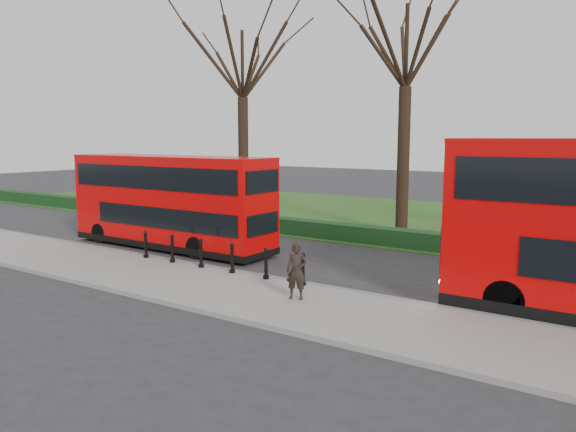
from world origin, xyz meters
The scene contains 12 objects.
ground centered at (0.00, 0.00, 0.00)m, with size 120.00×120.00×0.00m, color #28282B.
pavement centered at (0.00, -3.00, 0.07)m, with size 60.00×4.00×0.15m, color gray.
kerb centered at (0.00, -1.00, 0.07)m, with size 60.00×0.25×0.16m, color slate.
grass_verge centered at (0.00, 15.00, 0.03)m, with size 60.00×18.00×0.06m, color #2C4D19.
hedge centered at (0.00, 6.80, 0.40)m, with size 60.00×0.90×0.80m, color black.
yellow_line_outer centered at (0.00, -0.70, 0.01)m, with size 60.00×0.10×0.01m, color yellow.
yellow_line_inner centered at (0.00, -0.50, 0.01)m, with size 60.00×0.10×0.01m, color yellow.
tree_left centered at (-8.00, 10.00, 9.35)m, with size 8.22×8.22×12.85m.
tree_mid centered at (2.00, 10.00, 9.51)m, with size 8.36×8.36×13.07m.
bollard_row centered at (-0.11, -1.35, 0.65)m, with size 7.41×0.15×1.00m.
bus_lead centered at (-4.90, 1.09, 2.01)m, with size 10.03×2.31×3.99m.
pedestrian centered at (4.18, -2.71, 0.98)m, with size 0.61×0.40×1.66m, color black.
Camera 1 is at (12.87, -15.85, 4.81)m, focal length 35.00 mm.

